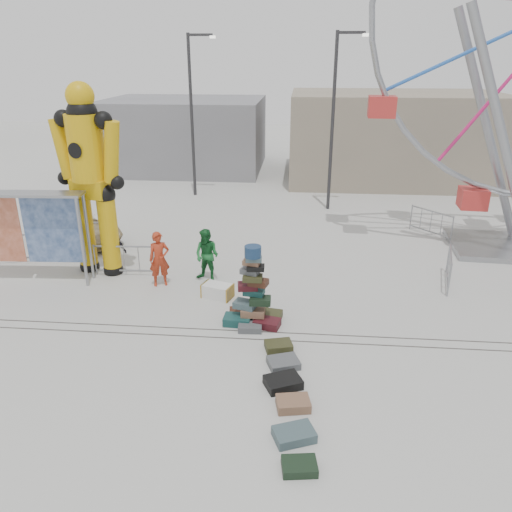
# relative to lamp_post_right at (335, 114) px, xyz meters

# --- Properties ---
(ground) EXTENTS (90.00, 90.00, 0.00)m
(ground) POSITION_rel_lamp_post_right_xyz_m (-3.09, -13.00, -4.48)
(ground) COLOR #9E9E99
(ground) RESTS_ON ground
(track_line_near) EXTENTS (40.00, 0.04, 0.01)m
(track_line_near) POSITION_rel_lamp_post_right_xyz_m (-3.09, -12.40, -4.48)
(track_line_near) COLOR #47443F
(track_line_near) RESTS_ON ground
(track_line_far) EXTENTS (40.00, 0.04, 0.01)m
(track_line_far) POSITION_rel_lamp_post_right_xyz_m (-3.09, -12.00, -4.48)
(track_line_far) COLOR #47443F
(track_line_far) RESTS_ON ground
(building_right) EXTENTS (12.00, 8.00, 5.00)m
(building_right) POSITION_rel_lamp_post_right_xyz_m (3.91, 7.00, -1.98)
(building_right) COLOR gray
(building_right) RESTS_ON ground
(building_left) EXTENTS (10.00, 8.00, 4.40)m
(building_left) POSITION_rel_lamp_post_right_xyz_m (-9.09, 9.00, -2.28)
(building_left) COLOR gray
(building_left) RESTS_ON ground
(lamp_post_right) EXTENTS (1.41, 0.25, 8.00)m
(lamp_post_right) POSITION_rel_lamp_post_right_xyz_m (0.00, 0.00, 0.00)
(lamp_post_right) COLOR #2D2D30
(lamp_post_right) RESTS_ON ground
(lamp_post_left) EXTENTS (1.41, 0.25, 8.00)m
(lamp_post_left) POSITION_rel_lamp_post_right_xyz_m (-7.00, 2.00, 0.00)
(lamp_post_left) COLOR #2D2D30
(lamp_post_left) RESTS_ON ground
(suitcase_tower) EXTENTS (1.65, 1.44, 2.31)m
(suitcase_tower) POSITION_rel_lamp_post_right_xyz_m (-2.70, -11.48, -3.84)
(suitcase_tower) COLOR #174645
(suitcase_tower) RESTS_ON ground
(crash_test_dummy) EXTENTS (2.58, 1.13, 6.48)m
(crash_test_dummy) POSITION_rel_lamp_post_right_xyz_m (-8.28, -8.39, -1.07)
(crash_test_dummy) COLOR black
(crash_test_dummy) RESTS_ON ground
(banner_scaffold) EXTENTS (4.21, 0.93, 3.02)m
(banner_scaffold) POSITION_rel_lamp_post_right_xyz_m (-10.31, -9.37, -2.21)
(banner_scaffold) COLOR gray
(banner_scaffold) RESTS_ON ground
(steamer_trunk) EXTENTS (1.04, 0.79, 0.43)m
(steamer_trunk) POSITION_rel_lamp_post_right_xyz_m (-3.94, -10.03, -4.27)
(steamer_trunk) COLOR silver
(steamer_trunk) RESTS_ON ground
(row_case_0) EXTENTS (0.78, 0.64, 0.20)m
(row_case_0) POSITION_rel_lamp_post_right_xyz_m (-1.91, -12.83, -4.38)
(row_case_0) COLOR #37381C
(row_case_0) RESTS_ON ground
(row_case_1) EXTENTS (0.88, 0.79, 0.18)m
(row_case_1) POSITION_rel_lamp_post_right_xyz_m (-1.76, -13.55, -4.39)
(row_case_1) COLOR #525559
(row_case_1) RESTS_ON ground
(row_case_2) EXTENTS (0.97, 0.86, 0.22)m
(row_case_2) POSITION_rel_lamp_post_right_xyz_m (-1.74, -14.36, -4.37)
(row_case_2) COLOR black
(row_case_2) RESTS_ON ground
(row_case_3) EXTENTS (0.79, 0.63, 0.21)m
(row_case_3) POSITION_rel_lamp_post_right_xyz_m (-1.50, -15.08, -4.37)
(row_case_3) COLOR brown
(row_case_3) RESTS_ON ground
(row_case_4) EXTENTS (0.93, 0.79, 0.21)m
(row_case_4) POSITION_rel_lamp_post_right_xyz_m (-1.46, -16.00, -4.38)
(row_case_4) COLOR #41585D
(row_case_4) RESTS_ON ground
(row_case_5) EXTENTS (0.69, 0.54, 0.18)m
(row_case_5) POSITION_rel_lamp_post_right_xyz_m (-1.35, -16.80, -4.39)
(row_case_5) COLOR black
(row_case_5) RESTS_ON ground
(barricade_dummy_a) EXTENTS (1.96, 0.59, 1.10)m
(barricade_dummy_a) POSITION_rel_lamp_post_right_xyz_m (-11.98, -8.01, -3.93)
(barricade_dummy_a) COLOR gray
(barricade_dummy_a) RESTS_ON ground
(barricade_dummy_b) EXTENTS (2.00, 0.28, 1.10)m
(barricade_dummy_b) POSITION_rel_lamp_post_right_xyz_m (-9.92, -6.33, -3.93)
(barricade_dummy_b) COLOR gray
(barricade_dummy_b) RESTS_ON ground
(barricade_dummy_c) EXTENTS (2.00, 0.20, 1.10)m
(barricade_dummy_c) POSITION_rel_lamp_post_right_xyz_m (-7.34, -8.65, -3.93)
(barricade_dummy_c) COLOR gray
(barricade_dummy_c) RESTS_ON ground
(barricade_wheel_front) EXTENTS (0.57, 1.97, 1.10)m
(barricade_wheel_front) POSITION_rel_lamp_post_right_xyz_m (3.42, -8.37, -3.93)
(barricade_wheel_front) COLOR gray
(barricade_wheel_front) RESTS_ON ground
(barricade_wheel_back) EXTENTS (1.38, 1.59, 1.10)m
(barricade_wheel_back) POSITION_rel_lamp_post_right_xyz_m (3.95, -3.59, -3.93)
(barricade_wheel_back) COLOR gray
(barricade_wheel_back) RESTS_ON ground
(pedestrian_red) EXTENTS (0.78, 0.65, 1.82)m
(pedestrian_red) POSITION_rel_lamp_post_right_xyz_m (-5.93, -9.29, -3.57)
(pedestrian_red) COLOR #9F2D16
(pedestrian_red) RESTS_ON ground
(pedestrian_green) EXTENTS (1.05, 0.94, 1.77)m
(pedestrian_green) POSITION_rel_lamp_post_right_xyz_m (-4.47, -8.79, -3.60)
(pedestrian_green) COLOR #175C27
(pedestrian_green) RESTS_ON ground
(pedestrian_black) EXTENTS (0.98, 0.63, 1.56)m
(pedestrian_black) POSITION_rel_lamp_post_right_xyz_m (-7.74, -8.35, -3.70)
(pedestrian_black) COLOR black
(pedestrian_black) RESTS_ON ground
(parked_suv) EXTENTS (4.66, 3.76, 1.18)m
(parked_suv) POSITION_rel_lamp_post_right_xyz_m (-10.41, -5.61, -3.89)
(parked_suv) COLOR tan
(parked_suv) RESTS_ON ground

